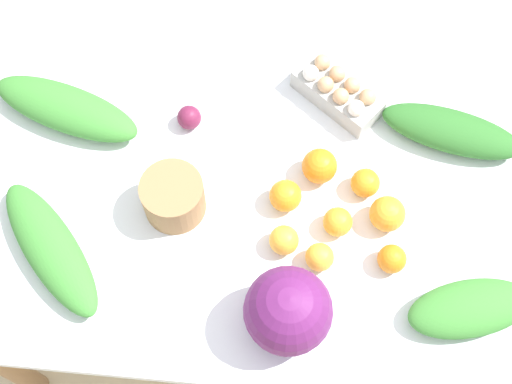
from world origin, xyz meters
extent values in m
plane|color=#C6B289|center=(0.00, 0.00, 0.00)|extent=(8.00, 8.00, 0.00)
cube|color=silver|center=(0.00, 0.00, 0.71)|extent=(1.40, 0.89, 0.03)
cylinder|color=olive|center=(-0.64, -0.39, 0.35)|extent=(0.06, 0.06, 0.69)
cylinder|color=olive|center=(-0.64, 0.39, 0.35)|extent=(0.06, 0.06, 0.69)
cylinder|color=olive|center=(0.64, 0.39, 0.35)|extent=(0.06, 0.06, 0.69)
sphere|color=#601E5B|center=(0.09, -0.30, 0.82)|extent=(0.19, 0.19, 0.19)
cube|color=#A8A8A3|center=(0.18, 0.28, 0.75)|extent=(0.24, 0.22, 0.06)
sphere|color=tan|center=(0.25, 0.25, 0.79)|extent=(0.04, 0.04, 0.04)
sphere|color=tan|center=(0.21, 0.28, 0.79)|extent=(0.04, 0.04, 0.04)
sphere|color=tan|center=(0.17, 0.31, 0.79)|extent=(0.04, 0.04, 0.04)
sphere|color=tan|center=(0.13, 0.34, 0.79)|extent=(0.04, 0.04, 0.04)
sphere|color=white|center=(0.22, 0.22, 0.79)|extent=(0.04, 0.04, 0.04)
sphere|color=tan|center=(0.18, 0.25, 0.79)|extent=(0.04, 0.04, 0.04)
sphere|color=tan|center=(0.14, 0.28, 0.79)|extent=(0.04, 0.04, 0.04)
sphere|color=white|center=(0.11, 0.31, 0.79)|extent=(0.04, 0.04, 0.04)
cylinder|color=#997047|center=(-0.19, -0.05, 0.78)|extent=(0.14, 0.14, 0.11)
ellipsoid|color=#3D8433|center=(0.49, -0.24, 0.76)|extent=(0.30, 0.20, 0.07)
ellipsoid|color=#3D8433|center=(-0.44, -0.19, 0.76)|extent=(0.33, 0.36, 0.07)
ellipsoid|color=#2D6B28|center=(0.45, 0.20, 0.76)|extent=(0.36, 0.19, 0.07)
ellipsoid|color=#3D8433|center=(-0.48, 0.17, 0.76)|extent=(0.40, 0.23, 0.08)
sphere|color=maroon|center=(-0.18, 0.18, 0.75)|extent=(0.06, 0.06, 0.06)
sphere|color=orange|center=(0.19, -0.06, 0.76)|extent=(0.07, 0.07, 0.07)
sphere|color=orange|center=(0.25, 0.04, 0.76)|extent=(0.07, 0.07, 0.07)
sphere|color=orange|center=(0.07, -0.01, 0.76)|extent=(0.08, 0.08, 0.08)
sphere|color=orange|center=(0.32, -0.14, 0.76)|extent=(0.07, 0.07, 0.07)
sphere|color=orange|center=(0.30, -0.04, 0.76)|extent=(0.08, 0.08, 0.08)
sphere|color=#F9A833|center=(0.16, -0.15, 0.76)|extent=(0.07, 0.07, 0.07)
sphere|color=orange|center=(0.14, 0.07, 0.76)|extent=(0.08, 0.08, 0.08)
sphere|color=#F9A833|center=(0.07, -0.12, 0.76)|extent=(0.07, 0.07, 0.07)
camera|label=1|loc=(0.06, -0.68, 2.26)|focal=50.00mm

